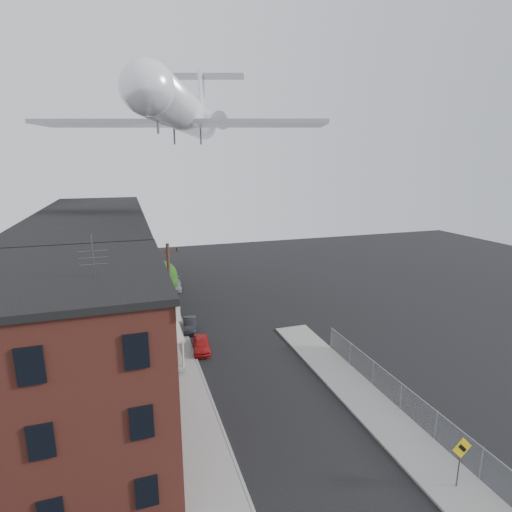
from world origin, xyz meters
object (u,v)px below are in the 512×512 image
(street_tree, at_px, (163,277))
(car_near, at_px, (201,344))
(car_mid, at_px, (190,324))
(airplane, at_px, (186,113))
(warning_sign, at_px, (461,454))
(car_far, at_px, (174,285))
(utility_pole, at_px, (170,296))

(street_tree, distance_m, car_near, 11.50)
(car_mid, xyz_separation_m, airplane, (1.37, 6.57, 19.33))
(warning_sign, distance_m, car_near, 20.13)
(car_mid, bearing_deg, car_near, -79.94)
(car_mid, distance_m, airplane, 20.47)
(car_far, relative_size, airplane, 0.13)
(warning_sign, xyz_separation_m, street_tree, (-10.87, 28.95, 1.57))
(street_tree, height_order, airplane, airplane)
(utility_pole, relative_size, car_far, 2.27)
(street_tree, bearing_deg, car_far, 74.40)
(warning_sign, relative_size, airplane, 0.09)
(utility_pole, xyz_separation_m, car_far, (2.12, 16.34, -4.10))
(car_far, height_order, airplane, airplane)
(car_mid, distance_m, car_far, 12.89)
(utility_pole, distance_m, car_far, 16.98)
(car_near, bearing_deg, car_mid, 99.76)
(street_tree, relative_size, airplane, 0.17)
(car_near, relative_size, car_far, 0.87)
(utility_pole, relative_size, car_mid, 2.69)
(car_far, bearing_deg, airplane, -74.22)
(street_tree, relative_size, car_far, 1.31)
(street_tree, xyz_separation_m, car_near, (1.90, -10.98, -2.86))
(airplane, bearing_deg, car_mid, -101.81)
(warning_sign, height_order, street_tree, street_tree)
(utility_pole, bearing_deg, car_mid, 59.87)
(warning_sign, xyz_separation_m, car_far, (-9.08, 35.36, -1.31))
(warning_sign, xyz_separation_m, airplane, (-7.83, 29.05, 18.00))
(utility_pole, distance_m, car_near, 4.77)
(street_tree, distance_m, car_far, 7.25)
(car_far, bearing_deg, street_tree, -101.06)
(car_near, bearing_deg, warning_sign, -56.59)
(warning_sign, distance_m, car_mid, 24.32)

